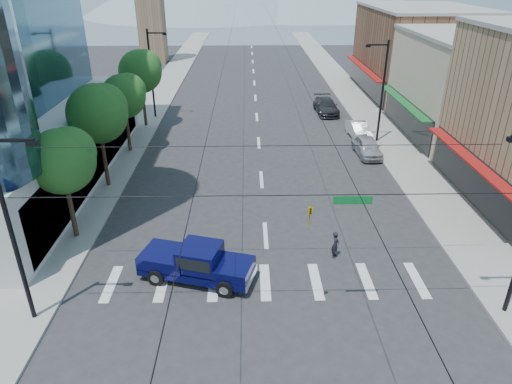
# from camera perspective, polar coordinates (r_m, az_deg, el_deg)

# --- Properties ---
(ground) EXTENTS (160.00, 160.00, 0.00)m
(ground) POSITION_cam_1_polar(r_m,az_deg,el_deg) (22.51, 1.82, -13.50)
(ground) COLOR #28282B
(ground) RESTS_ON ground
(sidewalk_left) EXTENTS (4.00, 120.00, 0.15)m
(sidewalk_left) POSITION_cam_1_polar(r_m,az_deg,el_deg) (60.04, -11.90, 11.93)
(sidewalk_left) COLOR gray
(sidewalk_left) RESTS_ON ground
(sidewalk_right) EXTENTS (4.00, 120.00, 0.15)m
(sidewalk_right) POSITION_cam_1_polar(r_m,az_deg,el_deg) (60.46, 11.60, 12.06)
(sidewalk_right) COLOR gray
(sidewalk_right) RESTS_ON ground
(shop_mid) EXTENTS (12.00, 14.00, 9.00)m
(shop_mid) POSITION_cam_1_polar(r_m,az_deg,el_deg) (47.37, 25.82, 11.67)
(shop_mid) COLOR tan
(shop_mid) RESTS_ON ground
(shop_far) EXTENTS (12.00, 18.00, 10.00)m
(shop_far) POSITION_cam_1_polar(r_m,az_deg,el_deg) (61.73, 19.59, 16.10)
(shop_far) COLOR brown
(shop_far) RESTS_ON ground
(tree_near) EXTENTS (3.65, 3.64, 6.71)m
(tree_near) POSITION_cam_1_polar(r_m,az_deg,el_deg) (27.11, -22.83, 3.86)
(tree_near) COLOR black
(tree_near) RESTS_ON ground
(tree_midnear) EXTENTS (4.09, 4.09, 7.52)m
(tree_midnear) POSITION_cam_1_polar(r_m,az_deg,el_deg) (33.17, -18.97, 9.48)
(tree_midnear) COLOR black
(tree_midnear) RESTS_ON ground
(tree_midfar) EXTENTS (3.65, 3.64, 6.71)m
(tree_midfar) POSITION_cam_1_polar(r_m,az_deg,el_deg) (39.82, -16.04, 11.62)
(tree_midfar) COLOR black
(tree_midfar) RESTS_ON ground
(tree_far) EXTENTS (4.09, 4.09, 7.52)m
(tree_far) POSITION_cam_1_polar(r_m,az_deg,el_deg) (46.33, -14.10, 14.58)
(tree_far) COLOR black
(tree_far) RESTS_ON ground
(signal_rig) EXTENTS (21.80, 0.20, 9.00)m
(signal_rig) POSITION_cam_1_polar(r_m,az_deg,el_deg) (19.01, 2.74, -4.61)
(signal_rig) COLOR black
(signal_rig) RESTS_ON ground
(lamp_pole_nw) EXTENTS (2.00, 0.25, 9.00)m
(lamp_pole_nw) POSITION_cam_1_polar(r_m,az_deg,el_deg) (49.16, -12.84, 14.57)
(lamp_pole_nw) COLOR black
(lamp_pole_nw) RESTS_ON ground
(lamp_pole_ne) EXTENTS (2.00, 0.25, 9.00)m
(lamp_pole_ne) POSITION_cam_1_polar(r_m,az_deg,el_deg) (42.06, 15.41, 12.37)
(lamp_pole_ne) COLOR black
(lamp_pole_ne) RESTS_ON ground
(pickup_truck) EXTENTS (6.15, 3.57, 1.97)m
(pickup_truck) POSITION_cam_1_polar(r_m,az_deg,el_deg) (23.50, -7.50, -8.65)
(pickup_truck) COLOR #08093E
(pickup_truck) RESTS_ON ground
(pedestrian) EXTENTS (0.57, 0.67, 1.57)m
(pedestrian) POSITION_cam_1_polar(r_m,az_deg,el_deg) (25.45, 9.89, -6.49)
(pedestrian) COLOR black
(pedestrian) RESTS_ON ground
(parked_car_near) EXTENTS (2.03, 4.63, 1.55)m
(parked_car_near) POSITION_cam_1_polar(r_m,az_deg,el_deg) (39.91, 13.72, 5.56)
(parked_car_near) COLOR #B2B2B7
(parked_car_near) RESTS_ON ground
(parked_car_mid) EXTENTS (1.82, 4.39, 1.41)m
(parked_car_mid) POSITION_cam_1_polar(r_m,az_deg,el_deg) (44.08, 12.72, 7.54)
(parked_car_mid) COLOR white
(parked_car_mid) RESTS_ON ground
(parked_car_far) EXTENTS (2.40, 5.48, 1.57)m
(parked_car_far) POSITION_cam_1_polar(r_m,az_deg,el_deg) (51.22, 8.75, 10.57)
(parked_car_far) COLOR #2A2A2C
(parked_car_far) RESTS_ON ground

